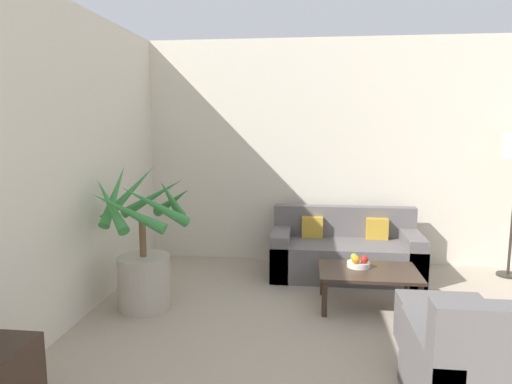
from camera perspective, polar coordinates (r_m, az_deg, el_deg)
The scene contains 10 objects.
wall_back at distance 5.78m, azimuth 20.64°, elevation 4.54°, with size 8.32×0.06×2.70m.
potted_palm at distance 4.35m, azimuth -13.86°, elevation -7.79°, with size 0.95×0.96×1.34m.
sofa_loveseat at distance 5.28m, azimuth 11.03°, elevation -7.44°, with size 1.63×0.77×0.74m.
coffee_table at distance 4.42m, azimuth 13.88°, elevation -10.01°, with size 0.91×0.61×0.36m.
fruit_bowl at distance 4.48m, azimuth 12.69°, elevation -8.82°, with size 0.22×0.22×0.05m.
apple_red at distance 4.43m, azimuth 13.39°, elevation -8.23°, with size 0.07×0.07×0.07m.
apple_green at distance 4.50m, azimuth 12.16°, elevation -7.93°, with size 0.07×0.07×0.07m.
orange_fruit at distance 4.40m, azimuth 12.37°, elevation -8.24°, with size 0.08×0.08×0.08m.
armchair at distance 3.08m, azimuth 27.39°, elevation -20.13°, with size 0.85×0.80×0.82m.
ottoman at distance 3.83m, azimuth 22.40°, elevation -15.31°, with size 0.64×0.49×0.38m.
Camera 1 is at (-1.39, 0.54, 1.70)m, focal length 32.00 mm.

